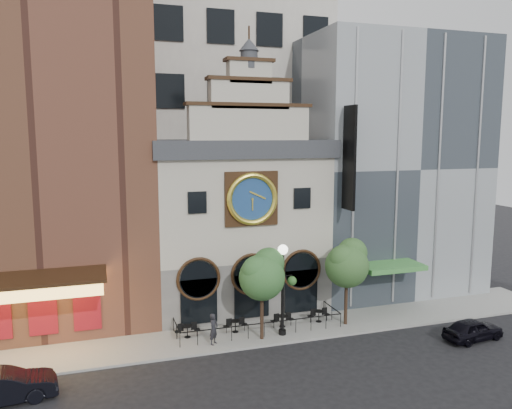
{
  "coord_description": "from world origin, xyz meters",
  "views": [
    {
      "loc": [
        -9.56,
        -27.03,
        12.71
      ],
      "look_at": [
        0.98,
        6.0,
        7.85
      ],
      "focal_mm": 35.0,
      "sensor_mm": 36.0,
      "label": 1
    }
  ],
  "objects": [
    {
      "name": "ground",
      "position": [
        0.0,
        0.0,
        0.0
      ],
      "size": [
        120.0,
        120.0,
        0.0
      ],
      "primitive_type": "plane",
      "color": "black",
      "rests_on": "ground"
    },
    {
      "name": "sidewalk",
      "position": [
        0.0,
        2.5,
        0.07
      ],
      "size": [
        44.0,
        5.0,
        0.15
      ],
      "primitive_type": "cube",
      "color": "gray",
      "rests_on": "ground"
    },
    {
      "name": "clock_building",
      "position": [
        0.0,
        7.82,
        6.69
      ],
      "size": [
        12.6,
        8.78,
        18.65
      ],
      "color": "#605E5B",
      "rests_on": "ground"
    },
    {
      "name": "theater_building",
      "position": [
        -13.0,
        9.96,
        12.6
      ],
      "size": [
        14.0,
        15.6,
        25.0
      ],
      "color": "brown",
      "rests_on": "ground"
    },
    {
      "name": "retail_building",
      "position": [
        12.99,
        9.99,
        10.14
      ],
      "size": [
        14.0,
        14.4,
        20.0
      ],
      "color": "gray",
      "rests_on": "ground"
    },
    {
      "name": "office_tower",
      "position": [
        0.0,
        20.0,
        20.0
      ],
      "size": [
        20.0,
        16.0,
        40.0
      ],
      "primitive_type": "cube",
      "color": "beige",
      "rests_on": "ground"
    },
    {
      "name": "cafe_railing",
      "position": [
        0.0,
        2.5,
        0.6
      ],
      "size": [
        10.6,
        2.6,
        0.9
      ],
      "primitive_type": null,
      "color": "black",
      "rests_on": "sidewalk"
    },
    {
      "name": "bistro_0",
      "position": [
        -4.62,
        2.57,
        0.61
      ],
      "size": [
        1.58,
        0.68,
        0.9
      ],
      "color": "black",
      "rests_on": "sidewalk"
    },
    {
      "name": "bistro_1",
      "position": [
        -1.54,
        2.47,
        0.61
      ],
      "size": [
        1.58,
        0.68,
        0.9
      ],
      "color": "black",
      "rests_on": "sidewalk"
    },
    {
      "name": "bistro_2",
      "position": [
        1.65,
        2.38,
        0.61
      ],
      "size": [
        1.58,
        0.68,
        0.9
      ],
      "color": "black",
      "rests_on": "sidewalk"
    },
    {
      "name": "bistro_3",
      "position": [
        4.31,
        2.48,
        0.61
      ],
      "size": [
        1.58,
        0.68,
        0.9
      ],
      "color": "black",
      "rests_on": "sidewalk"
    },
    {
      "name": "car_right",
      "position": [
        12.35,
        -2.89,
        0.68
      ],
      "size": [
        4.17,
        2.08,
        1.37
      ],
      "primitive_type": "imported",
      "rotation": [
        0.0,
        0.0,
        1.69
      ],
      "color": "black",
      "rests_on": "ground"
    },
    {
      "name": "car_left",
      "position": [
        -14.31,
        -2.15,
        0.81
      ],
      "size": [
        5.09,
        2.36,
        1.62
      ],
      "primitive_type": "imported",
      "rotation": [
        0.0,
        0.0,
        1.71
      ],
      "color": "black",
      "rests_on": "ground"
    },
    {
      "name": "pedestrian",
      "position": [
        -3.27,
        1.08,
        1.1
      ],
      "size": [
        0.81,
        0.82,
        1.91
      ],
      "primitive_type": "imported",
      "rotation": [
        0.0,
        0.0,
        0.83
      ],
      "color": "black",
      "rests_on": "sidewalk"
    },
    {
      "name": "lamppost",
      "position": [
        1.2,
        1.2,
        3.75
      ],
      "size": [
        1.86,
        0.65,
        5.82
      ],
      "rotation": [
        0.0,
        0.0,
        0.04
      ],
      "color": "black",
      "rests_on": "sidewalk"
    },
    {
      "name": "tree_left",
      "position": [
        -0.19,
        1.01,
        4.3
      ],
      "size": [
        2.94,
        2.83,
        5.66
      ],
      "color": "#382619",
      "rests_on": "sidewalk"
    },
    {
      "name": "tree_right",
      "position": [
        5.9,
        1.61,
        4.38
      ],
      "size": [
        2.99,
        2.88,
        5.76
      ],
      "color": "#382619",
      "rests_on": "sidewalk"
    }
  ]
}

